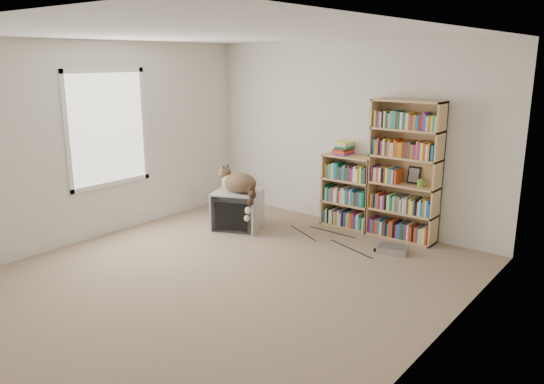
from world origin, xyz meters
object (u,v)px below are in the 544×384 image
Objects in this scene: crt_tv at (238,210)px; bookcase_short at (349,194)px; dvd_player at (393,249)px; bookcase_tall at (405,174)px; cat at (241,186)px.

bookcase_short reaches higher than crt_tv.
crt_tv is 2.15m from dvd_player.
bookcase_short is (-0.79, -0.00, -0.38)m from bookcase_tall.
cat is 2.17× the size of dvd_player.
cat is 0.43× the size of bookcase_tall.
crt_tv is 2.22× the size of dvd_player.
crt_tv is 0.44× the size of bookcase_tall.
cat is at bearing -132.94° from bookcase_short.
bookcase_short reaches higher than cat.
cat is 2.12m from dvd_player.
bookcase_short is at bearing 135.60° from dvd_player.
crt_tv reaches higher than dvd_player.
dvd_player is (1.97, 0.53, -0.59)m from cat.
bookcase_short is at bearing 39.95° from cat.
crt_tv is 2.27m from bookcase_tall.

